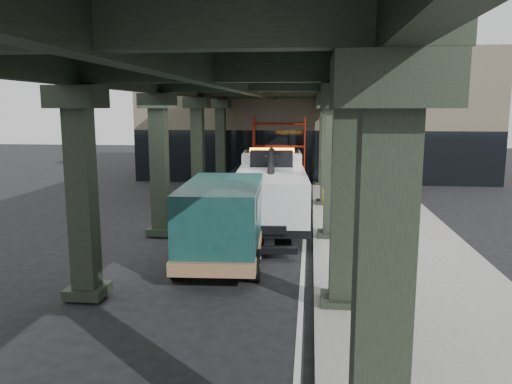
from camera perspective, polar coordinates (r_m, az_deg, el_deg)
The scene contains 8 objects.
ground at distance 15.67m, azimuth -0.82°, elevation -7.15°, with size 90.00×90.00×0.00m, color black.
sidewalk at distance 17.66m, azimuth 14.73°, elevation -5.29°, with size 5.00×40.00×0.15m, color gray.
lane_stripe at distance 17.48m, azimuth 5.56°, elevation -5.40°, with size 0.12×38.00×0.01m, color silver.
viaduct at distance 17.07m, azimuth -1.38°, elevation 12.77°, with size 7.40×32.00×6.40m.
building at distance 34.89m, azimuth 6.59°, elevation 8.66°, with size 22.00×10.00×8.00m, color #C6B793.
scaffolding at distance 29.69m, azimuth 2.68°, elevation 4.91°, with size 3.08×0.88×4.00m.
tow_truck at distance 19.89m, azimuth 1.76°, elevation 0.68°, with size 3.14×9.15×2.95m.
towed_van at distance 14.89m, azimuth -3.67°, elevation -2.97°, with size 2.62×5.98×2.38m.
Camera 1 is at (1.86, -14.89, 4.50)m, focal length 35.00 mm.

